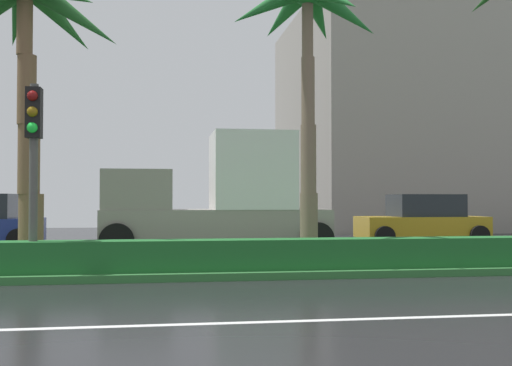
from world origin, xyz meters
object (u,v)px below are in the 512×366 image
(palm_tree_centre_right, at_px, (307,22))
(palm_tree_centre, at_px, (26,28))
(traffic_signal_median_right, at_px, (34,142))
(car_in_traffic_third, at_px, (423,220))
(box_truck_lead, at_px, (218,199))

(palm_tree_centre_right, bearing_deg, palm_tree_centre, 176.44)
(traffic_signal_median_right, distance_m, car_in_traffic_third, 14.07)
(palm_tree_centre, relative_size, traffic_signal_median_right, 1.84)
(traffic_signal_median_right, xyz_separation_m, car_in_traffic_third, (11.33, 8.14, -1.80))
(palm_tree_centre, relative_size, box_truck_lead, 1.03)
(traffic_signal_median_right, bearing_deg, palm_tree_centre_right, 14.32)
(palm_tree_centre, relative_size, car_in_traffic_third, 1.53)
(palm_tree_centre, distance_m, box_truck_lead, 7.04)
(box_truck_lead, bearing_deg, palm_tree_centre, 40.00)
(palm_tree_centre_right, height_order, box_truck_lead, palm_tree_centre_right)
(palm_tree_centre, xyz_separation_m, box_truck_lead, (4.57, 3.84, -3.73))
(palm_tree_centre_right, bearing_deg, box_truck_lead, 111.08)
(palm_tree_centre_right, height_order, traffic_signal_median_right, palm_tree_centre_right)
(box_truck_lead, bearing_deg, traffic_signal_median_right, 54.50)
(palm_tree_centre, xyz_separation_m, palm_tree_centre_right, (6.20, -0.39, 0.31))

